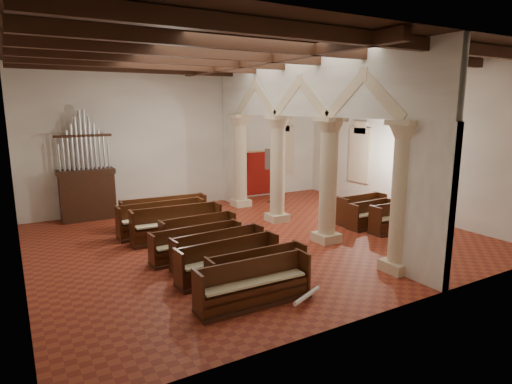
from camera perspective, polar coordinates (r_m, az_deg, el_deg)
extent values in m
plane|color=maroon|center=(14.64, 0.08, -6.15)|extent=(14.00, 14.00, 0.00)
plane|color=black|center=(14.05, 0.09, 17.87)|extent=(14.00, 14.00, 0.00)
cube|color=white|center=(19.43, -8.94, 7.08)|extent=(14.00, 0.02, 6.00)
cube|color=white|center=(9.39, 18.89, 2.14)|extent=(14.00, 0.02, 6.00)
cube|color=white|center=(12.14, -29.83, 3.21)|extent=(0.02, 12.00, 6.00)
cube|color=white|center=(18.56, 19.22, 6.39)|extent=(0.02, 12.00, 6.00)
cube|color=beige|center=(12.39, 18.31, -9.34)|extent=(0.75, 0.75, 0.30)
cylinder|color=beige|center=(11.89, 18.85, -1.18)|extent=(0.56, 0.56, 3.30)
cube|color=beige|center=(14.41, 9.36, -5.97)|extent=(0.75, 0.75, 0.30)
cylinder|color=beige|center=(13.99, 9.60, 1.09)|extent=(0.56, 0.56, 3.30)
cube|color=beige|center=(16.74, 2.82, -3.38)|extent=(0.75, 0.75, 0.30)
cylinder|color=beige|center=(16.37, 2.88, 2.72)|extent=(0.56, 0.56, 3.30)
cube|color=beige|center=(19.25, -2.04, -1.42)|extent=(0.75, 0.75, 0.30)
cylinder|color=beige|center=(18.93, -2.08, 3.90)|extent=(0.56, 0.56, 3.30)
cube|color=white|center=(14.97, 6.23, 13.71)|extent=(0.25, 11.90, 1.93)
cube|color=#2E6750|center=(17.69, 22.68, 3.32)|extent=(0.03, 1.00, 2.20)
cube|color=#2E6750|center=(20.33, 13.69, 4.81)|extent=(0.03, 1.00, 2.20)
cube|color=#2E6750|center=(21.80, 3.53, 5.53)|extent=(1.00, 0.03, 2.20)
cube|color=#341C10|center=(18.08, -21.52, -0.62)|extent=(2.00, 0.80, 1.80)
cube|color=#341C10|center=(17.92, -21.76, 2.51)|extent=(2.10, 0.85, 0.20)
cube|color=#382512|center=(18.35, -19.67, -3.06)|extent=(0.47, 0.47, 0.09)
cube|color=#382512|center=(18.25, -19.77, -1.63)|extent=(0.23, 0.23, 1.03)
cube|color=#382512|center=(18.06, -19.84, 0.07)|extent=(0.51, 0.43, 0.18)
cube|color=maroon|center=(21.09, 0.19, 2.48)|extent=(1.60, 0.06, 2.10)
cylinder|color=gold|center=(20.93, 0.22, 5.45)|extent=(1.80, 0.04, 0.04)
cone|color=#341C10|center=(20.08, 2.03, -1.12)|extent=(0.40, 0.40, 0.13)
cylinder|color=gold|center=(19.85, 2.05, 2.48)|extent=(0.04, 0.04, 2.69)
cylinder|color=gold|center=(19.69, 2.08, 6.03)|extent=(0.32, 0.74, 0.03)
cube|color=#1D1854|center=(19.74, 2.10, 4.41)|extent=(0.58, 0.25, 0.95)
cube|color=navy|center=(10.43, 5.03, -12.08)|extent=(0.33, 0.27, 0.32)
cube|color=navy|center=(12.03, -2.14, -8.89)|extent=(0.29, 0.23, 0.29)
cube|color=#151B94|center=(14.73, -0.77, -5.01)|extent=(0.36, 0.31, 0.31)
cylinder|color=silver|center=(10.11, 6.80, -13.57)|extent=(1.02, 0.52, 0.11)
cylinder|color=white|center=(11.40, 2.72, -10.52)|extent=(0.82, 0.42, 0.09)
cube|color=#341C10|center=(9.99, -0.25, -14.50)|extent=(2.74, 0.74, 0.10)
cube|color=#461E0F|center=(9.83, -0.11, -13.20)|extent=(2.58, 0.44, 0.44)
cube|color=#461E0F|center=(9.91, -0.78, -11.44)|extent=(2.58, 0.12, 0.93)
cube|color=#461E0F|center=(9.26, -7.66, -13.27)|extent=(0.08, 0.59, 0.93)
cube|color=#461E0F|center=(10.46, 6.11, -10.25)|extent=(0.08, 0.59, 0.93)
cube|color=beige|center=(9.73, -0.11, -11.89)|extent=(2.48, 0.40, 0.05)
cube|color=#341C10|center=(10.78, 0.24, -12.50)|extent=(2.61, 0.66, 0.09)
cube|color=#491B0F|center=(10.64, 0.37, -11.34)|extent=(2.46, 0.38, 0.42)
cube|color=#491B0F|center=(10.72, -0.22, -9.82)|extent=(2.46, 0.07, 0.88)
cube|color=#491B0F|center=(10.07, -6.18, -11.34)|extent=(0.07, 0.55, 0.88)
cube|color=#491B0F|center=(11.26, 5.83, -8.83)|extent=(0.07, 0.55, 0.88)
cube|color=beige|center=(10.55, 0.37, -10.18)|extent=(2.36, 0.34, 0.05)
cube|color=#341C10|center=(11.40, -3.62, -11.13)|extent=(2.88, 0.84, 0.10)
cube|color=#40170D|center=(11.27, -3.52, -9.98)|extent=(2.71, 0.55, 0.43)
cube|color=#40170D|center=(11.37, -4.04, -8.50)|extent=(2.69, 0.23, 0.91)
cube|color=#40170D|center=(10.74, -10.42, -9.89)|extent=(0.10, 0.58, 0.91)
cube|color=#40170D|center=(11.88, 2.34, -7.59)|extent=(0.10, 0.58, 0.91)
cube|color=beige|center=(11.18, -3.54, -8.84)|extent=(2.60, 0.50, 0.05)
cube|color=#341C10|center=(12.33, -4.96, -9.40)|extent=(2.79, 0.83, 0.09)
cube|color=#451F0E|center=(12.20, -4.89, -8.36)|extent=(2.63, 0.54, 0.41)
cube|color=#451F0E|center=(12.31, -5.33, -7.08)|extent=(2.61, 0.24, 0.87)
cube|color=#451F0E|center=(11.71, -11.05, -8.22)|extent=(0.10, 0.55, 0.87)
cube|color=#451F0E|center=(12.78, 0.45, -6.33)|extent=(0.10, 0.55, 0.87)
cube|color=beige|center=(12.13, -4.91, -7.35)|extent=(2.52, 0.50, 0.05)
cube|color=#341C10|center=(12.87, -7.85, -8.55)|extent=(2.79, 0.75, 0.09)
cube|color=#4C2B10|center=(12.75, -7.80, -7.56)|extent=(2.63, 0.47, 0.41)
cube|color=#4C2B10|center=(12.87, -8.19, -6.33)|extent=(2.62, 0.18, 0.86)
cube|color=#4C2B10|center=(12.32, -13.79, -7.36)|extent=(0.09, 0.55, 0.86)
cube|color=#4C2B10|center=(13.28, -2.52, -5.67)|extent=(0.09, 0.55, 0.86)
cube|color=beige|center=(12.68, -7.83, -6.59)|extent=(2.53, 0.43, 0.05)
cube|color=#341C10|center=(13.96, -7.62, -6.94)|extent=(2.51, 0.76, 0.09)
cube|color=#3E1B0D|center=(13.84, -7.57, -6.00)|extent=(2.35, 0.47, 0.42)
cube|color=#3E1B0D|center=(13.96, -7.93, -4.86)|extent=(2.33, 0.17, 0.88)
cube|color=#3E1B0D|center=(13.44, -12.47, -5.67)|extent=(0.09, 0.56, 0.88)
cube|color=#3E1B0D|center=(14.31, -3.23, -4.37)|extent=(0.09, 0.56, 0.88)
cube|color=beige|center=(13.77, -7.60, -5.08)|extent=(2.25, 0.43, 0.05)
cube|color=#341C10|center=(14.62, -10.45, -6.15)|extent=(3.01, 0.95, 0.11)
cube|color=#4F2310|center=(14.48, -10.42, -5.07)|extent=(2.84, 0.61, 0.49)
cube|color=#4F2310|center=(14.64, -10.79, -3.79)|extent=(2.82, 0.25, 1.04)
cube|color=#4F2310|center=(14.08, -16.14, -4.65)|extent=(0.12, 0.66, 1.04)
cube|color=#4F2310|center=(15.00, -5.33, -3.27)|extent=(0.12, 0.66, 1.04)
cube|color=beige|center=(14.41, -10.45, -4.03)|extent=(2.73, 0.56, 0.05)
cube|color=#341C10|center=(15.39, -12.39, -5.34)|extent=(2.99, 0.77, 0.11)
cube|color=#3F200D|center=(15.26, -12.37, -4.31)|extent=(2.84, 0.44, 0.49)
cube|color=#3F200D|center=(15.42, -12.71, -3.11)|extent=(2.84, 0.08, 1.04)
cube|color=#3F200D|center=(14.90, -17.86, -3.89)|extent=(0.08, 0.66, 1.04)
cube|color=#3F200D|center=(15.74, -7.45, -2.62)|extent=(0.08, 0.66, 1.04)
cube|color=beige|center=(15.19, -12.42, -3.32)|extent=(2.72, 0.40, 0.05)
cube|color=#341C10|center=(16.35, -12.06, -4.34)|extent=(3.17, 0.93, 0.10)
cube|color=#4A2E0F|center=(16.23, -12.04, -3.40)|extent=(3.00, 0.60, 0.47)
cube|color=#4A2E0F|center=(16.39, -12.35, -2.33)|extent=(2.98, 0.26, 1.00)
cube|color=#4A2E0F|center=(15.85, -17.43, -3.06)|extent=(0.11, 0.63, 1.00)
cube|color=#4A2E0F|center=(16.75, -7.18, -1.85)|extent=(0.11, 0.63, 1.00)
cube|color=beige|center=(16.17, -12.08, -2.50)|extent=(2.88, 0.55, 0.05)
cube|color=#341C10|center=(16.11, 17.96, -4.90)|extent=(1.98, 0.75, 0.10)
cube|color=#3F170D|center=(16.01, 18.15, -4.02)|extent=(1.82, 0.45, 0.44)
cube|color=#3F170D|center=(16.09, 17.61, -3.01)|extent=(1.81, 0.13, 0.93)
cube|color=#3F170D|center=(15.32, 15.65, -3.61)|extent=(0.09, 0.59, 0.93)
cube|color=#3F170D|center=(16.69, 20.19, -2.67)|extent=(0.09, 0.59, 0.93)
cube|color=beige|center=(15.95, 18.20, -3.17)|extent=(1.74, 0.41, 0.05)
cube|color=#341C10|center=(16.47, 15.06, -4.38)|extent=(1.97, 0.72, 0.09)
cube|color=#4D2810|center=(16.38, 15.22, -3.56)|extent=(1.81, 0.43, 0.42)
cube|color=#4D2810|center=(16.47, 14.74, -2.62)|extent=(1.79, 0.13, 0.88)
cube|color=#4D2810|center=(15.73, 12.69, -3.18)|extent=(0.08, 0.56, 0.88)
cube|color=#4D2810|center=(17.03, 17.33, -2.31)|extent=(0.08, 0.56, 0.88)
cube|color=beige|center=(16.32, 15.27, -2.77)|extent=(1.73, 0.39, 0.05)
cube|color=#341C10|center=(16.99, 13.88, -3.83)|extent=(2.07, 0.77, 0.10)
cube|color=#482A0F|center=(16.89, 14.05, -2.94)|extent=(1.92, 0.46, 0.46)
cube|color=#482A0F|center=(16.99, 13.54, -1.94)|extent=(1.91, 0.12, 0.97)
cube|color=#482A0F|center=(16.22, 11.39, -2.48)|extent=(0.09, 0.62, 0.97)
cube|color=#482A0F|center=(17.57, 16.25, -1.65)|extent=(0.09, 0.62, 0.97)
cube|color=beige|center=(16.83, 14.09, -2.10)|extent=(1.84, 0.42, 0.05)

